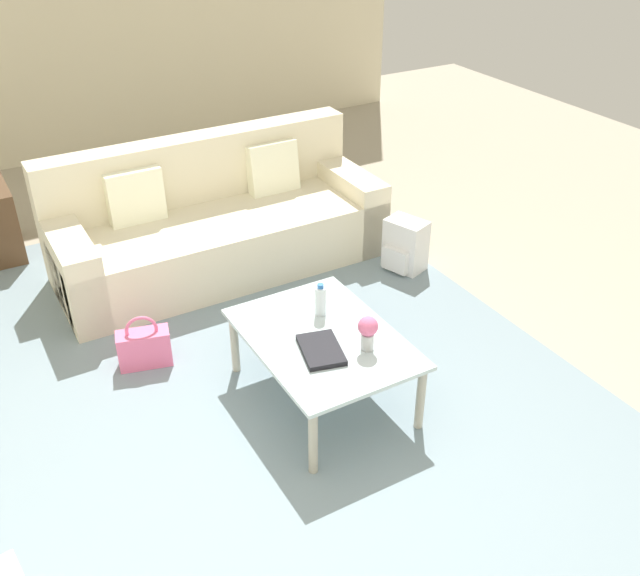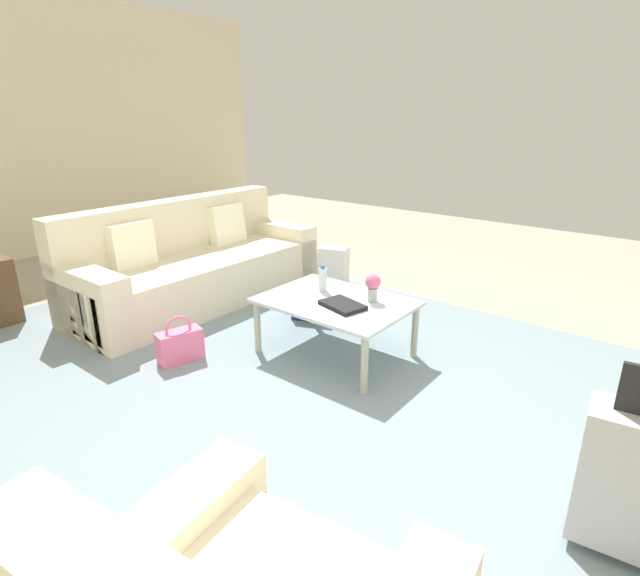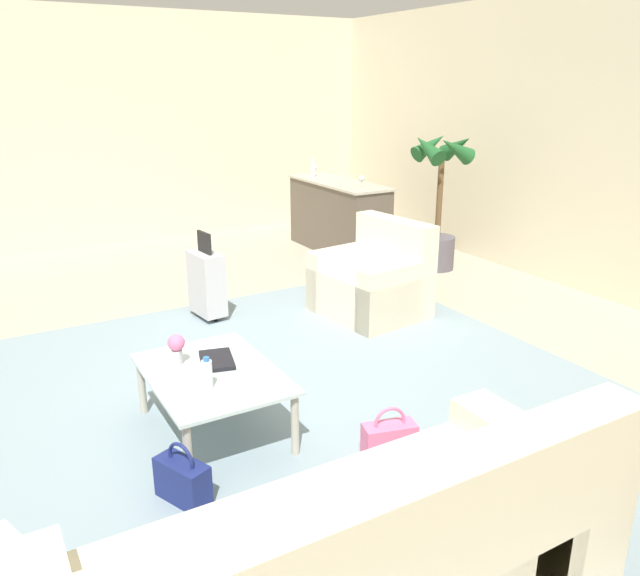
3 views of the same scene
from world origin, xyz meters
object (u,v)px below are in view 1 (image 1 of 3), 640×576
Objects in this scene: water_bottle at (320,300)px; backpack_white at (405,246)px; handbag_pink at (144,347)px; handbag_navy at (332,313)px; couch at (215,226)px; coffee_table_book at (321,350)px; flower_vase at (368,330)px; coffee_table at (323,344)px.

water_bottle is 1.47m from backpack_white.
handbag_pink is 1.00× the size of handbag_navy.
couch is 7.90× the size of coffee_table_book.
couch is at bearing 1.42° from flower_vase.
handbag_pink is 0.89× the size of backpack_white.
couch is 11.89× the size of water_bottle.
water_bottle is (-1.60, -0.00, 0.22)m from couch.
backpack_white is (1.22, -1.14, -0.37)m from flower_vase.
flower_vase reaches higher than handbag_pink.
coffee_table is 2.98× the size of handbag_pink.
coffee_table_book is 0.86× the size of handbag_navy.
water_bottle reaches higher than handbag_navy.
coffee_table is at bearing 127.68° from backpack_white.
couch is at bearing 55.90° from backpack_white.
backpack_white is at bearing -36.66° from coffee_table_book.
coffee_table_book is 1.22m from handbag_pink.
handbag_navy is at bearing 115.69° from backpack_white.
coffee_table_book is at bearing 174.65° from couch.
couch is 1.62m from water_bottle.
water_bottle is at bearing 140.81° from handbag_navy.
water_bottle is 0.38m from coffee_table_book.
backpack_white is at bearing -43.15° from flower_vase.
coffee_table_book is at bearing -142.61° from handbag_pink.
handbag_pink is (0.82, 0.80, -0.26)m from coffee_table.
handbag_pink is at bearing 42.37° from flower_vase.
coffee_table is at bearing 153.43° from water_bottle.
handbag_pink is at bearing 94.88° from backpack_white.
flower_vase is (-2.02, -0.05, 0.25)m from couch.
flower_vase is at bearing -178.58° from couch.
backpack_white is at bearing -52.32° from coffee_table.
water_bottle is 0.57× the size of handbag_navy.
water_bottle is at bearing 123.79° from backpack_white.
couch is at bearing -3.18° from coffee_table.
couch is 1.28m from handbag_navy.
coffee_table_book is at bearing 150.64° from water_bottle.
coffee_table is at bearing 176.82° from couch.
flower_vase is 0.57× the size of handbag_navy.
coffee_table is at bearing -135.75° from handbag_pink.
water_bottle is (0.20, -0.10, 0.14)m from coffee_table.
water_bottle reaches higher than coffee_table_book.
handbag_pink is (1.04, 0.95, -0.43)m from flower_vase.
handbag_navy is at bearing -20.74° from coffee_table_book.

